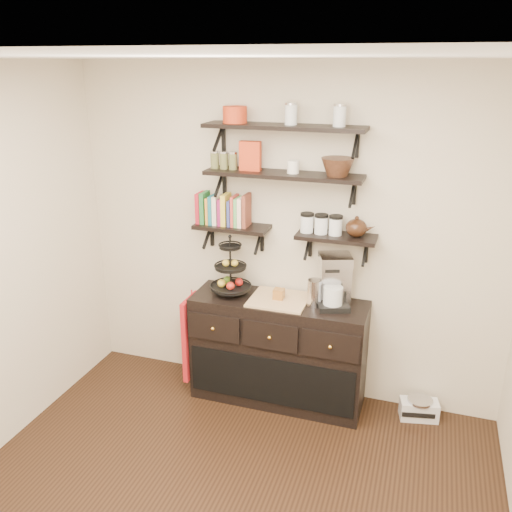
# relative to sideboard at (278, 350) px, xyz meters

# --- Properties ---
(ceiling) EXTENTS (3.50, 3.50, 0.02)m
(ceiling) POSITION_rel_sideboard_xyz_m (-0.01, -1.51, 2.25)
(ceiling) COLOR white
(ceiling) RESTS_ON back_wall
(back_wall) EXTENTS (3.50, 0.02, 2.70)m
(back_wall) POSITION_rel_sideboard_xyz_m (-0.01, 0.24, 0.90)
(back_wall) COLOR beige
(back_wall) RESTS_ON ground
(shelf_top) EXTENTS (1.20, 0.27, 0.23)m
(shelf_top) POSITION_rel_sideboard_xyz_m (-0.01, 0.10, 1.78)
(shelf_top) COLOR black
(shelf_top) RESTS_ON back_wall
(shelf_mid) EXTENTS (1.20, 0.27, 0.23)m
(shelf_mid) POSITION_rel_sideboard_xyz_m (-0.01, 0.10, 1.43)
(shelf_mid) COLOR black
(shelf_mid) RESTS_ON back_wall
(shelf_low_left) EXTENTS (0.60, 0.25, 0.23)m
(shelf_low_left) POSITION_rel_sideboard_xyz_m (-0.43, 0.12, 0.98)
(shelf_low_left) COLOR black
(shelf_low_left) RESTS_ON back_wall
(shelf_low_right) EXTENTS (0.60, 0.25, 0.23)m
(shelf_low_right) POSITION_rel_sideboard_xyz_m (0.41, 0.12, 0.98)
(shelf_low_right) COLOR black
(shelf_low_right) RESTS_ON back_wall
(cookbooks) EXTENTS (0.43, 0.15, 0.26)m
(cookbooks) POSITION_rel_sideboard_xyz_m (-0.48, 0.12, 1.11)
(cookbooks) COLOR #A41828
(cookbooks) RESTS_ON shelf_low_left
(glass_canisters) EXTENTS (0.32, 0.10, 0.13)m
(glass_canisters) POSITION_rel_sideboard_xyz_m (0.29, 0.12, 1.06)
(glass_canisters) COLOR silver
(glass_canisters) RESTS_ON shelf_low_right
(sideboard) EXTENTS (1.40, 0.50, 0.92)m
(sideboard) POSITION_rel_sideboard_xyz_m (0.00, 0.00, 0.00)
(sideboard) COLOR black
(sideboard) RESTS_ON floor
(fruit_stand) EXTENTS (0.33, 0.33, 0.48)m
(fruit_stand) POSITION_rel_sideboard_xyz_m (-0.40, 0.00, 0.61)
(fruit_stand) COLOR black
(fruit_stand) RESTS_ON sideboard
(candle) EXTENTS (0.08, 0.08, 0.08)m
(candle) POSITION_rel_sideboard_xyz_m (-0.00, 0.00, 0.50)
(candle) COLOR #955B22
(candle) RESTS_ON sideboard
(coffee_maker) EXTENTS (0.29, 0.29, 0.43)m
(coffee_maker) POSITION_rel_sideboard_xyz_m (0.43, 0.03, 0.65)
(coffee_maker) COLOR black
(coffee_maker) RESTS_ON sideboard
(thermal_carafe) EXTENTS (0.11, 0.11, 0.22)m
(thermal_carafe) POSITION_rel_sideboard_xyz_m (0.29, -0.02, 0.56)
(thermal_carafe) COLOR silver
(thermal_carafe) RESTS_ON sideboard
(apron) EXTENTS (0.04, 0.30, 0.71)m
(apron) POSITION_rel_sideboard_xyz_m (-0.73, -0.10, 0.06)
(apron) COLOR #A5111F
(apron) RESTS_ON sideboard
(radio) EXTENTS (0.32, 0.23, 0.18)m
(radio) POSITION_rel_sideboard_xyz_m (1.14, 0.08, -0.37)
(radio) COLOR silver
(radio) RESTS_ON floor
(recipe_box) EXTENTS (0.16, 0.07, 0.22)m
(recipe_box) POSITION_rel_sideboard_xyz_m (-0.27, 0.10, 1.56)
(recipe_box) COLOR red
(recipe_box) RESTS_ON shelf_mid
(walnut_bowl) EXTENTS (0.24, 0.24, 0.13)m
(walnut_bowl) POSITION_rel_sideboard_xyz_m (0.39, 0.10, 1.51)
(walnut_bowl) COLOR black
(walnut_bowl) RESTS_ON shelf_mid
(ramekins) EXTENTS (0.09, 0.09, 0.10)m
(ramekins) POSITION_rel_sideboard_xyz_m (0.06, 0.10, 1.50)
(ramekins) COLOR white
(ramekins) RESTS_ON shelf_mid
(teapot) EXTENTS (0.25, 0.21, 0.16)m
(teapot) POSITION_rel_sideboard_xyz_m (0.55, 0.12, 1.08)
(teapot) COLOR black
(teapot) RESTS_ON shelf_low_right
(red_pot) EXTENTS (0.18, 0.18, 0.12)m
(red_pot) POSITION_rel_sideboard_xyz_m (-0.39, 0.10, 1.86)
(red_pot) COLOR red
(red_pot) RESTS_ON shelf_top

